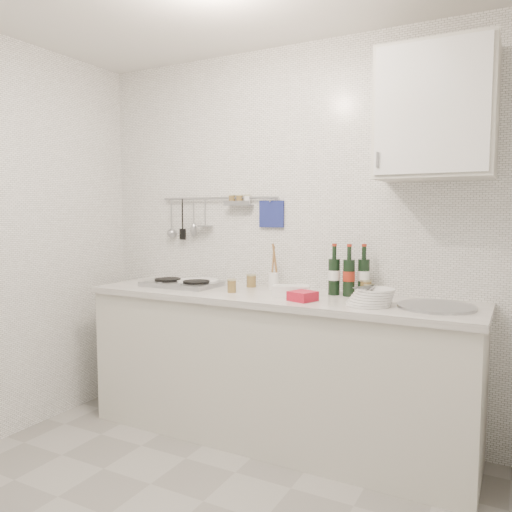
{
  "coord_description": "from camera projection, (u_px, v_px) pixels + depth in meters",
  "views": [
    {
      "loc": [
        1.33,
        -1.63,
        1.42
      ],
      "look_at": [
        -0.02,
        0.9,
        1.17
      ],
      "focal_mm": 35.0,
      "sensor_mm": 36.0,
      "label": 1
    }
  ],
  "objects": [
    {
      "name": "back_wall",
      "position": [
        294.0,
        238.0,
        3.31
      ],
      "size": [
        3.0,
        0.02,
        2.5
      ],
      "primitive_type": "cube",
      "color": "silver",
      "rests_on": "floor"
    },
    {
      "name": "counter",
      "position": [
        275.0,
        371.0,
        3.11
      ],
      "size": [
        2.44,
        0.64,
        0.96
      ],
      "color": "beige",
      "rests_on": "floor"
    },
    {
      "name": "wall_rail",
      "position": [
        215.0,
        212.0,
        3.54
      ],
      "size": [
        0.98,
        0.09,
        0.34
      ],
      "color": "#93969B",
      "rests_on": "back_wall"
    },
    {
      "name": "wall_cabinet",
      "position": [
        436.0,
        113.0,
        2.66
      ],
      "size": [
        0.6,
        0.38,
        0.7
      ],
      "color": "beige",
      "rests_on": "back_wall"
    },
    {
      "name": "plate_stack_hob",
      "position": [
        197.0,
        282.0,
        3.43
      ],
      "size": [
        0.3,
        0.3,
        0.04
      ],
      "rotation": [
        0.0,
        0.0,
        0.36
      ],
      "color": "teal",
      "rests_on": "counter"
    },
    {
      "name": "plate_stack_sink",
      "position": [
        372.0,
        297.0,
        2.69
      ],
      "size": [
        0.26,
        0.25,
        0.1
      ],
      "rotation": [
        0.0,
        0.0,
        -0.15
      ],
      "color": "white",
      "rests_on": "counter"
    },
    {
      "name": "wine_bottles",
      "position": [
        349.0,
        270.0,
        3.0
      ],
      "size": [
        0.24,
        0.13,
        0.31
      ],
      "rotation": [
        0.0,
        0.0,
        0.33
      ],
      "color": "black",
      "rests_on": "counter"
    },
    {
      "name": "butter_dish",
      "position": [
        291.0,
        291.0,
        2.98
      ],
      "size": [
        0.24,
        0.18,
        0.07
      ],
      "primitive_type": "cube",
      "rotation": [
        0.0,
        0.0,
        0.34
      ],
      "color": "white",
      "rests_on": "counter"
    },
    {
      "name": "strawberry_punnet",
      "position": [
        303.0,
        296.0,
        2.83
      ],
      "size": [
        0.17,
        0.17,
        0.05
      ],
      "primitive_type": "cube",
      "rotation": [
        0.0,
        0.0,
        -0.33
      ],
      "color": "red",
      "rests_on": "counter"
    },
    {
      "name": "utensil_crock",
      "position": [
        274.0,
        278.0,
        3.27
      ],
      "size": [
        0.07,
        0.07,
        0.3
      ],
      "rotation": [
        0.0,
        0.0,
        -0.38
      ],
      "color": "white",
      "rests_on": "counter"
    },
    {
      "name": "jar_a",
      "position": [
        251.0,
        281.0,
        3.35
      ],
      "size": [
        0.07,
        0.07,
        0.09
      ],
      "rotation": [
        0.0,
        0.0,
        0.13
      ],
      "color": "brown",
      "rests_on": "counter"
    },
    {
      "name": "jar_b",
      "position": [
        366.0,
        288.0,
        2.98
      ],
      "size": [
        0.07,
        0.07,
        0.1
      ],
      "rotation": [
        0.0,
        0.0,
        0.08
      ],
      "color": "brown",
      "rests_on": "counter"
    },
    {
      "name": "jar_c",
      "position": [
        369.0,
        290.0,
        2.96
      ],
      "size": [
        0.07,
        0.07,
        0.08
      ],
      "rotation": [
        0.0,
        0.0,
        -0.25
      ],
      "color": "brown",
      "rests_on": "counter"
    },
    {
      "name": "jar_d",
      "position": [
        232.0,
        286.0,
        3.12
      ],
      "size": [
        0.06,
        0.06,
        0.09
      ],
      "rotation": [
        0.0,
        0.0,
        -0.21
      ],
      "color": "brown",
      "rests_on": "counter"
    }
  ]
}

